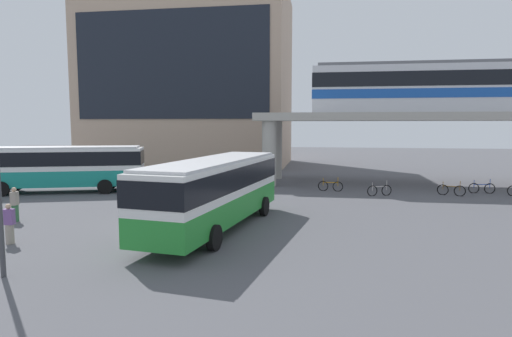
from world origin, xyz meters
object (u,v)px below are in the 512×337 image
train (443,87)px  pedestrian_near_building (9,225)px  bus_secondary (62,164)px  bus_main (216,186)px  pedestrian_walking_across (15,205)px  station_building (191,81)px  bicycle_blue (482,188)px  bicycle_orange (330,186)px  bicycle_silver (379,190)px  bicycle_brown (451,190)px

train → pedestrian_near_building: bearing=-136.7°
bus_secondary → bus_main: bearing=-33.5°
pedestrian_near_building → pedestrian_walking_across: (-2.57, 3.61, 0.04)m
station_building → bus_secondary: size_ratio=2.01×
bicycle_blue → bicycle_orange: 10.39m
station_building → bicycle_blue: size_ratio=12.68×
bicycle_orange → bicycle_silver: bearing=-25.8°
bus_secondary → station_building: bearing=83.4°
station_building → bicycle_blue: bearing=-34.4°
station_building → pedestrian_near_building: 35.94m
pedestrian_near_building → station_building: bearing=95.2°
train → bicycle_blue: size_ratio=11.14×
bus_secondary → pedestrian_near_building: 13.74m
bicycle_brown → station_building: bearing=141.2°
bicycle_silver → pedestrian_near_building: size_ratio=1.03×
bus_secondary → bicycle_blue: size_ratio=6.30×
bicycle_blue → bus_secondary: bearing=-172.0°
station_building → train: station_building is taller
station_building → bicycle_orange: 26.47m
train → pedestrian_near_building: 30.19m
bicycle_blue → bicycle_orange: same height
pedestrian_walking_across → bicycle_brown: bearing=26.2°
station_building → bicycle_orange: (16.11, -18.73, -9.50)m
train → pedestrian_walking_across: bearing=-145.4°
station_building → bicycle_brown: bearing=-38.8°
train → bicycle_silver: (-5.25, -5.81, -7.26)m
station_building → bicycle_silver: size_ratio=13.47×
bus_main → pedestrian_walking_across: bearing=-180.0°
station_building → pedestrian_walking_across: bearing=-88.9°
station_building → bicycle_orange: bearing=-49.3°
bicycle_brown → bicycle_orange: size_ratio=0.95×
bus_main → bus_secondary: size_ratio=1.00×
pedestrian_near_building → pedestrian_walking_across: 4.43m
pedestrian_walking_across → bus_secondary: bearing=109.8°
bicycle_orange → bus_secondary: bearing=-169.5°
bus_secondary → bicycle_orange: 19.07m
station_building → bicycle_silver: station_building is taller
station_building → bus_secondary: station_building is taller
bicycle_blue → pedestrian_near_building: 28.56m
bicycle_blue → pedestrian_walking_across: 28.92m
bicycle_brown → pedestrian_walking_across: (-23.53, -11.60, 0.45)m
bus_main → pedestrian_near_building: bus_main is taller
bus_secondary → bicycle_orange: bus_secondary is taller
bus_secondary → pedestrian_near_building: bearing=-65.2°
station_building → train: (24.59, -14.48, -2.24)m
bicycle_silver → pedestrian_walking_across: bearing=-150.2°
bicycle_blue → bicycle_brown: 2.69m
station_building → bus_main: station_building is taller
bus_main → pedestrian_walking_across: (-10.17, -0.00, -1.18)m
bicycle_silver → bicycle_orange: size_ratio=0.95×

